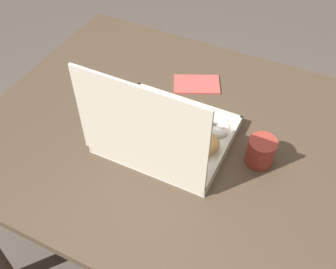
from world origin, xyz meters
name	(u,v)px	position (x,y,z in m)	size (l,w,h in m)	color
ground_plane	(180,249)	(0.00, 0.00, 0.00)	(8.00, 8.00, 0.00)	#564C44
dining_table	(185,153)	(0.00, 0.00, 0.68)	(1.29, 0.98, 0.77)	#4C3D2D
donut_box	(165,133)	(0.04, 0.07, 0.82)	(0.37, 0.32, 0.33)	white
coffee_mug	(262,150)	(-0.24, 0.00, 0.81)	(0.08, 0.08, 0.08)	#A3382D
paper_napkin	(197,84)	(0.06, -0.24, 0.77)	(0.19, 0.16, 0.01)	#CC4C47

